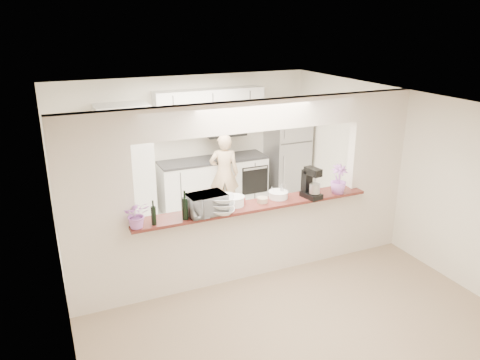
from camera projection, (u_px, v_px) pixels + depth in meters
floor at (251, 273)px, 6.75m from camera, size 6.00×6.00×0.00m
tile_overlay at (213, 231)px, 8.09m from camera, size 5.00×2.90×0.01m
partition at (252, 176)px, 6.27m from camera, size 5.00×0.15×2.50m
bar_counter at (252, 237)px, 6.56m from camera, size 3.40×0.38×1.09m
kitchen_cabinets at (181, 161)px, 8.72m from camera, size 3.15×0.62×2.25m
refrigerator at (287, 155)px, 9.55m from camera, size 0.75×0.70×1.70m
flower_left at (137, 214)px, 5.60m from camera, size 0.33×0.30×0.34m
wine_bottle_a at (154, 215)px, 5.69m from camera, size 0.06×0.06×0.31m
wine_bottle_b at (185, 208)px, 5.84m from camera, size 0.08×0.08×0.39m
toaster_oven at (206, 204)px, 6.00m from camera, size 0.52×0.38×0.27m
serving_bowls at (222, 205)px, 6.02m from camera, size 0.41×0.41×0.24m
plate_stack_a at (234, 201)px, 6.31m from camera, size 0.28×0.28×0.13m
plate_stack_b at (278, 195)px, 6.57m from camera, size 0.28×0.28×0.10m
red_bowl at (240, 200)px, 6.39m from camera, size 0.15×0.15×0.07m
tan_bowl at (262, 200)px, 6.41m from camera, size 0.15×0.15×0.07m
utensil_caddy at (279, 191)px, 6.58m from camera, size 0.25×0.19×0.20m
stand_mixer at (311, 184)px, 6.54m from camera, size 0.24×0.33×0.44m
flower_right at (339, 179)px, 6.70m from camera, size 0.28×0.28×0.42m
person at (224, 174)px, 8.69m from camera, size 0.64×0.53×1.49m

